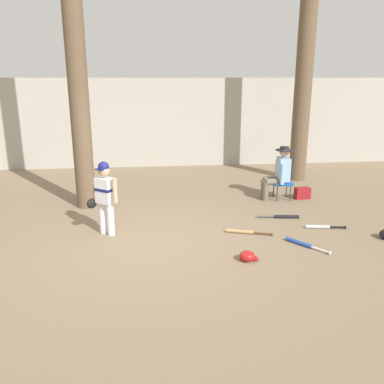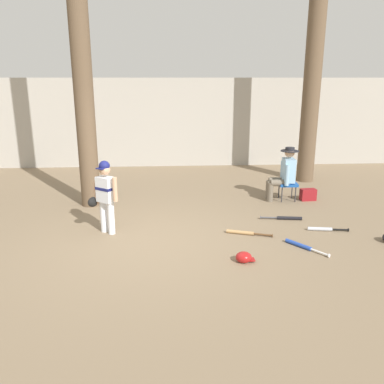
{
  "view_description": "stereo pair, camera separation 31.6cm",
  "coord_description": "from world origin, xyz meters",
  "px_view_note": "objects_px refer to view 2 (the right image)",
  "views": [
    {
      "loc": [
        0.02,
        -6.24,
        2.66
      ],
      "look_at": [
        0.74,
        0.42,
        0.75
      ],
      "focal_mm": 37.58,
      "sensor_mm": 36.0,
      "label": 1
    },
    {
      "loc": [
        0.33,
        -6.27,
        2.66
      ],
      "look_at": [
        0.74,
        0.42,
        0.75
      ],
      "focal_mm": 37.58,
      "sensor_mm": 36.0,
      "label": 2
    }
  ],
  "objects_px": {
    "young_ballplayer": "(105,192)",
    "handbag_beside_stool": "(308,195)",
    "tree_near_player": "(81,63)",
    "bat_aluminum_silver": "(323,229)",
    "batting_helmet_red": "(244,257)",
    "bat_black_composite": "(286,218)",
    "bat_wood_tan": "(244,233)",
    "tree_behind_spectator": "(312,90)",
    "seated_spectator": "(284,172)",
    "folding_stool": "(288,184)",
    "bat_blue_youth": "(302,246)"
  },
  "relations": [
    {
      "from": "young_ballplayer",
      "to": "bat_blue_youth",
      "type": "distance_m",
      "value": 3.43
    },
    {
      "from": "bat_aluminum_silver",
      "to": "bat_black_composite",
      "type": "relative_size",
      "value": 0.9
    },
    {
      "from": "seated_spectator",
      "to": "batting_helmet_red",
      "type": "distance_m",
      "value": 3.44
    },
    {
      "from": "tree_near_player",
      "to": "handbag_beside_stool",
      "type": "xyz_separation_m",
      "value": [
        4.81,
        0.04,
        -2.81
      ]
    },
    {
      "from": "bat_aluminum_silver",
      "to": "batting_helmet_red",
      "type": "bearing_deg",
      "value": -144.99
    },
    {
      "from": "tree_near_player",
      "to": "bat_blue_youth",
      "type": "xyz_separation_m",
      "value": [
        3.82,
        -2.53,
        -2.91
      ]
    },
    {
      "from": "tree_behind_spectator",
      "to": "folding_stool",
      "type": "relative_size",
      "value": 13.22
    },
    {
      "from": "bat_blue_youth",
      "to": "batting_helmet_red",
      "type": "xyz_separation_m",
      "value": [
        -1.03,
        -0.45,
        0.04
      ]
    },
    {
      "from": "bat_wood_tan",
      "to": "batting_helmet_red",
      "type": "distance_m",
      "value": 1.1
    },
    {
      "from": "tree_near_player",
      "to": "young_ballplayer",
      "type": "height_order",
      "value": "tree_near_player"
    },
    {
      "from": "tree_near_player",
      "to": "folding_stool",
      "type": "distance_m",
      "value": 5.04
    },
    {
      "from": "tree_behind_spectator",
      "to": "bat_wood_tan",
      "type": "height_order",
      "value": "tree_behind_spectator"
    },
    {
      "from": "bat_black_composite",
      "to": "young_ballplayer",
      "type": "bearing_deg",
      "value": -172.09
    },
    {
      "from": "tree_near_player",
      "to": "folding_stool",
      "type": "bearing_deg",
      "value": 1.0
    },
    {
      "from": "young_ballplayer",
      "to": "bat_aluminum_silver",
      "type": "xyz_separation_m",
      "value": [
        3.88,
        -0.15,
        -0.71
      ]
    },
    {
      "from": "tree_behind_spectator",
      "to": "folding_stool",
      "type": "xyz_separation_m",
      "value": [
        -1.0,
        -1.75,
        -2.0
      ]
    },
    {
      "from": "tree_behind_spectator",
      "to": "bat_black_composite",
      "type": "distance_m",
      "value": 4.06
    },
    {
      "from": "bat_black_composite",
      "to": "tree_behind_spectator",
      "type": "bearing_deg",
      "value": 65.47
    },
    {
      "from": "bat_black_composite",
      "to": "batting_helmet_red",
      "type": "relative_size",
      "value": 2.79
    },
    {
      "from": "tree_near_player",
      "to": "handbag_beside_stool",
      "type": "distance_m",
      "value": 5.57
    },
    {
      "from": "young_ballplayer",
      "to": "batting_helmet_red",
      "type": "relative_size",
      "value": 4.53
    },
    {
      "from": "handbag_beside_stool",
      "to": "bat_wood_tan",
      "type": "distance_m",
      "value": 2.67
    },
    {
      "from": "seated_spectator",
      "to": "handbag_beside_stool",
      "type": "bearing_deg",
      "value": -3.73
    },
    {
      "from": "young_ballplayer",
      "to": "bat_blue_youth",
      "type": "xyz_separation_m",
      "value": [
        3.25,
        -0.86,
        -0.71
      ]
    },
    {
      "from": "bat_aluminum_silver",
      "to": "bat_blue_youth",
      "type": "bearing_deg",
      "value": -131.52
    },
    {
      "from": "folding_stool",
      "to": "bat_aluminum_silver",
      "type": "relative_size",
      "value": 0.58
    },
    {
      "from": "tree_behind_spectator",
      "to": "young_ballplayer",
      "type": "distance_m",
      "value": 6.12
    },
    {
      "from": "tree_near_player",
      "to": "tree_behind_spectator",
      "type": "relative_size",
      "value": 1.19
    },
    {
      "from": "handbag_beside_stool",
      "to": "bat_wood_tan",
      "type": "relative_size",
      "value": 0.43
    },
    {
      "from": "tree_near_player",
      "to": "young_ballplayer",
      "type": "relative_size",
      "value": 5.03
    },
    {
      "from": "tree_behind_spectator",
      "to": "tree_near_player",
      "type": "bearing_deg",
      "value": -161.12
    },
    {
      "from": "seated_spectator",
      "to": "bat_black_composite",
      "type": "bearing_deg",
      "value": -102.52
    },
    {
      "from": "tree_behind_spectator",
      "to": "young_ballplayer",
      "type": "xyz_separation_m",
      "value": [
        -4.76,
        -3.49,
        -1.62
      ]
    },
    {
      "from": "tree_near_player",
      "to": "batting_helmet_red",
      "type": "relative_size",
      "value": 22.75
    },
    {
      "from": "handbag_beside_stool",
      "to": "bat_blue_youth",
      "type": "bearing_deg",
      "value": -110.95
    },
    {
      "from": "bat_blue_youth",
      "to": "bat_black_composite",
      "type": "xyz_separation_m",
      "value": [
        0.13,
        1.33,
        0.0
      ]
    },
    {
      "from": "tree_near_player",
      "to": "tree_behind_spectator",
      "type": "distance_m",
      "value": 5.66
    },
    {
      "from": "tree_near_player",
      "to": "seated_spectator",
      "type": "relative_size",
      "value": 5.46
    },
    {
      "from": "handbag_beside_stool",
      "to": "batting_helmet_red",
      "type": "distance_m",
      "value": 3.64
    },
    {
      "from": "handbag_beside_stool",
      "to": "bat_aluminum_silver",
      "type": "xyz_separation_m",
      "value": [
        -0.36,
        -1.87,
        -0.1
      ]
    },
    {
      "from": "tree_behind_spectator",
      "to": "seated_spectator",
      "type": "distance_m",
      "value": 2.69
    },
    {
      "from": "bat_blue_youth",
      "to": "bat_black_composite",
      "type": "height_order",
      "value": "same"
    },
    {
      "from": "folding_stool",
      "to": "bat_wood_tan",
      "type": "distance_m",
      "value": 2.42
    },
    {
      "from": "handbag_beside_stool",
      "to": "bat_aluminum_silver",
      "type": "bearing_deg",
      "value": -100.85
    },
    {
      "from": "young_ballplayer",
      "to": "handbag_beside_stool",
      "type": "distance_m",
      "value": 4.61
    },
    {
      "from": "bat_black_composite",
      "to": "batting_helmet_red",
      "type": "distance_m",
      "value": 2.13
    },
    {
      "from": "bat_aluminum_silver",
      "to": "tree_behind_spectator",
      "type": "bearing_deg",
      "value": 76.42
    },
    {
      "from": "batting_helmet_red",
      "to": "handbag_beside_stool",
      "type": "bearing_deg",
      "value": 56.31
    },
    {
      "from": "bat_wood_tan",
      "to": "batting_helmet_red",
      "type": "bearing_deg",
      "value": -100.49
    },
    {
      "from": "bat_wood_tan",
      "to": "tree_behind_spectator",
      "type": "bearing_deg",
      "value": 57.86
    }
  ]
}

